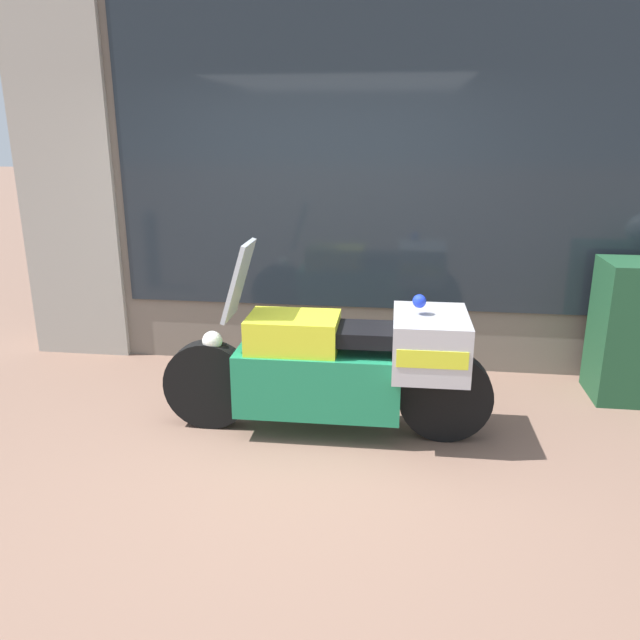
{
  "coord_description": "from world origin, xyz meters",
  "views": [
    {
      "loc": [
        0.67,
        -3.46,
        2.04
      ],
      "look_at": [
        0.07,
        0.98,
        0.66
      ],
      "focal_mm": 35.0,
      "sensor_mm": 36.0,
      "label": 1
    }
  ],
  "objects": [
    {
      "name": "shop_building",
      "position": [
        -0.4,
        2.0,
        1.76
      ],
      "size": [
        5.5,
        0.55,
        3.51
      ],
      "color": "#6B6056",
      "rests_on": "ground"
    },
    {
      "name": "ground_plane",
      "position": [
        0.0,
        0.0,
        0.0
      ],
      "size": [
        60.0,
        60.0,
        0.0
      ],
      "primitive_type": "plane",
      "color": "#7A5B4C"
    },
    {
      "name": "paramedic_motorcycle",
      "position": [
        0.31,
        0.48,
        0.51
      ],
      "size": [
        2.27,
        0.66,
        1.34
      ],
      "rotation": [
        0.0,
        0.0,
        3.16
      ],
      "color": "black",
      "rests_on": "ground"
    },
    {
      "name": "window_display",
      "position": [
        0.37,
        2.03,
        0.45
      ],
      "size": [
        4.15,
        0.3,
        1.85
      ],
      "color": "slate",
      "rests_on": "ground"
    }
  ]
}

